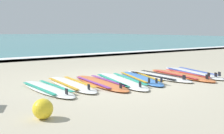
{
  "coord_description": "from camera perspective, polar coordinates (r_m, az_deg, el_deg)",
  "views": [
    {
      "loc": [
        -3.85,
        -5.49,
        1.27
      ],
      "look_at": [
        0.38,
        0.8,
        0.25
      ],
      "focal_mm": 45.13,
      "sensor_mm": 36.0,
      "label": 1
    }
  ],
  "objects": [
    {
      "name": "surfboard_1",
      "position": [
        6.44,
        -8.34,
        -3.45
      ],
      "size": [
        0.63,
        2.27,
        0.18
      ],
      "color": "white",
      "rests_on": "ground"
    },
    {
      "name": "ground_plane",
      "position": [
        6.83,
        1.09,
        -3.05
      ],
      "size": [
        80.0,
        80.0,
        0.0
      ],
      "primitive_type": "plane",
      "color": "#B7AD93"
    },
    {
      "name": "surfboard_7",
      "position": [
        8.36,
        15.82,
        -1.12
      ],
      "size": [
        1.14,
        2.57,
        0.18
      ],
      "color": "white",
      "rests_on": "ground"
    },
    {
      "name": "surfboard_2",
      "position": [
        6.55,
        -2.43,
        -3.2
      ],
      "size": [
        0.71,
        2.33,
        0.18
      ],
      "color": "orange",
      "rests_on": "ground"
    },
    {
      "name": "surfboard_0",
      "position": [
        6.05,
        -13.01,
        -4.3
      ],
      "size": [
        0.68,
        2.18,
        0.18
      ],
      "color": "white",
      "rests_on": "ground"
    },
    {
      "name": "surfboard_5",
      "position": [
        7.56,
        9.15,
        -1.82
      ],
      "size": [
        0.67,
        2.31,
        0.18
      ],
      "color": "white",
      "rests_on": "ground"
    },
    {
      "name": "beach_ball",
      "position": [
        4.15,
        -13.84,
        -8.24
      ],
      "size": [
        0.3,
        0.3,
        0.3
      ],
      "primitive_type": "sphere",
      "color": "yellow",
      "rests_on": "ground"
    },
    {
      "name": "surfboard_4",
      "position": [
        7.19,
        5.78,
        -2.25
      ],
      "size": [
        1.15,
        2.32,
        0.18
      ],
      "color": "#3875CC",
      "rests_on": "ground"
    },
    {
      "name": "surfboard_3",
      "position": [
        6.8,
        1.74,
        -2.79
      ],
      "size": [
        1.11,
        2.61,
        0.18
      ],
      "color": "white",
      "rests_on": "ground"
    },
    {
      "name": "wave_foam_strip",
      "position": [
        12.25,
        -15.43,
        1.69
      ],
      "size": [
        80.0,
        0.71,
        0.11
      ],
      "primitive_type": "cube",
      "color": "white",
      "rests_on": "ground"
    },
    {
      "name": "surfboard_6",
      "position": [
        7.86,
        13.69,
        -1.59
      ],
      "size": [
        0.82,
        2.44,
        0.18
      ],
      "color": "orange",
      "rests_on": "ground"
    }
  ]
}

